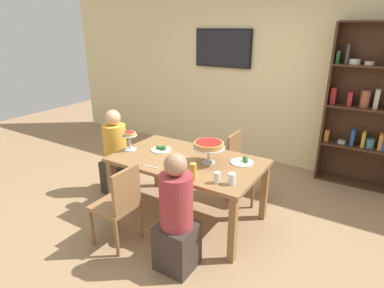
{
  "coord_description": "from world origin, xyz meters",
  "views": [
    {
      "loc": [
        1.76,
        -2.75,
        2.13
      ],
      "look_at": [
        0.0,
        0.1,
        0.89
      ],
      "focal_mm": 29.65,
      "sensor_mm": 36.0,
      "label": 1
    }
  ],
  "objects_px": {
    "diner_head_west": "(116,158)",
    "salad_plate_far_diner": "(161,149)",
    "personal_pizza_stand": "(130,137)",
    "diner_near_right": "(177,221)",
    "water_glass_clear_far": "(232,179)",
    "beer_glass_amber_tall": "(193,172)",
    "cutlery_knife_near": "(151,167)",
    "cutlery_fork_near": "(215,151)",
    "salad_plate_near_diner": "(243,162)",
    "dining_table": "(187,166)",
    "television": "(223,48)",
    "deep_dish_pizza_stand": "(209,146)",
    "salad_plate_spare": "(176,175)",
    "chair_near_left": "(119,202)",
    "bookshelf": "(371,108)",
    "chair_far_right": "(241,163)",
    "water_glass_clear_near": "(217,178)"
  },
  "relations": [
    {
      "from": "deep_dish_pizza_stand",
      "to": "personal_pizza_stand",
      "type": "bearing_deg",
      "value": -171.3
    },
    {
      "from": "salad_plate_spare",
      "to": "cutlery_fork_near",
      "type": "distance_m",
      "value": 0.81
    },
    {
      "from": "dining_table",
      "to": "salad_plate_far_diner",
      "type": "relative_size",
      "value": 6.86
    },
    {
      "from": "personal_pizza_stand",
      "to": "diner_near_right",
      "type": "bearing_deg",
      "value": -30.13
    },
    {
      "from": "deep_dish_pizza_stand",
      "to": "beer_glass_amber_tall",
      "type": "distance_m",
      "value": 0.45
    },
    {
      "from": "diner_head_west",
      "to": "beer_glass_amber_tall",
      "type": "height_order",
      "value": "diner_head_west"
    },
    {
      "from": "bookshelf",
      "to": "diner_head_west",
      "type": "distance_m",
      "value": 3.46
    },
    {
      "from": "bookshelf",
      "to": "beer_glass_amber_tall",
      "type": "distance_m",
      "value": 2.76
    },
    {
      "from": "chair_near_left",
      "to": "salad_plate_far_diner",
      "type": "xyz_separation_m",
      "value": [
        -0.1,
        0.85,
        0.27
      ]
    },
    {
      "from": "beer_glass_amber_tall",
      "to": "cutlery_knife_near",
      "type": "height_order",
      "value": "beer_glass_amber_tall"
    },
    {
      "from": "television",
      "to": "salad_plate_near_diner",
      "type": "height_order",
      "value": "television"
    },
    {
      "from": "diner_near_right",
      "to": "chair_far_right",
      "type": "bearing_deg",
      "value": 1.13
    },
    {
      "from": "television",
      "to": "cutlery_fork_near",
      "type": "relative_size",
      "value": 5.51
    },
    {
      "from": "diner_head_west",
      "to": "salad_plate_spare",
      "type": "distance_m",
      "value": 1.38
    },
    {
      "from": "personal_pizza_stand",
      "to": "diner_head_west",
      "type": "bearing_deg",
      "value": 160.16
    },
    {
      "from": "salad_plate_near_diner",
      "to": "water_glass_clear_far",
      "type": "bearing_deg",
      "value": -78.2
    },
    {
      "from": "television",
      "to": "deep_dish_pizza_stand",
      "type": "bearing_deg",
      "value": -66.61
    },
    {
      "from": "diner_near_right",
      "to": "diner_head_west",
      "type": "bearing_deg",
      "value": 62.44
    },
    {
      "from": "water_glass_clear_near",
      "to": "chair_near_left",
      "type": "bearing_deg",
      "value": -152.43
    },
    {
      "from": "dining_table",
      "to": "salad_plate_spare",
      "type": "distance_m",
      "value": 0.45
    },
    {
      "from": "dining_table",
      "to": "water_glass_clear_far",
      "type": "xyz_separation_m",
      "value": [
        0.68,
        -0.29,
        0.14
      ]
    },
    {
      "from": "diner_head_west",
      "to": "cutlery_fork_near",
      "type": "xyz_separation_m",
      "value": [
        1.29,
        0.37,
        0.25
      ]
    },
    {
      "from": "bookshelf",
      "to": "television",
      "type": "relative_size",
      "value": 2.23
    },
    {
      "from": "diner_near_right",
      "to": "water_glass_clear_far",
      "type": "height_order",
      "value": "diner_near_right"
    },
    {
      "from": "bookshelf",
      "to": "television",
      "type": "height_order",
      "value": "bookshelf"
    },
    {
      "from": "salad_plate_spare",
      "to": "personal_pizza_stand",
      "type": "bearing_deg",
      "value": 160.85
    },
    {
      "from": "dining_table",
      "to": "beer_glass_amber_tall",
      "type": "xyz_separation_m",
      "value": [
        0.32,
        -0.4,
        0.17
      ]
    },
    {
      "from": "dining_table",
      "to": "chair_near_left",
      "type": "bearing_deg",
      "value": -111.39
    },
    {
      "from": "diner_head_west",
      "to": "salad_plate_far_diner",
      "type": "relative_size",
      "value": 4.73
    },
    {
      "from": "salad_plate_spare",
      "to": "cutlery_fork_near",
      "type": "xyz_separation_m",
      "value": [
        0.01,
        0.81,
        -0.01
      ]
    },
    {
      "from": "salad_plate_far_diner",
      "to": "cutlery_knife_near",
      "type": "distance_m",
      "value": 0.48
    },
    {
      "from": "cutlery_fork_near",
      "to": "cutlery_knife_near",
      "type": "height_order",
      "value": "same"
    },
    {
      "from": "water_glass_clear_far",
      "to": "diner_head_west",
      "type": "bearing_deg",
      "value": 170.16
    },
    {
      "from": "personal_pizza_stand",
      "to": "beer_glass_amber_tall",
      "type": "relative_size",
      "value": 1.34
    },
    {
      "from": "personal_pizza_stand",
      "to": "chair_near_left",
      "type": "bearing_deg",
      "value": -57.03
    },
    {
      "from": "bookshelf",
      "to": "diner_near_right",
      "type": "xyz_separation_m",
      "value": [
        -1.25,
        -2.78,
        -0.62
      ]
    },
    {
      "from": "diner_head_west",
      "to": "salad_plate_near_diner",
      "type": "relative_size",
      "value": 4.61
    },
    {
      "from": "television",
      "to": "salad_plate_near_diner",
      "type": "distance_m",
      "value": 2.47
    },
    {
      "from": "salad_plate_far_diner",
      "to": "beer_glass_amber_tall",
      "type": "bearing_deg",
      "value": -32.27
    },
    {
      "from": "salad_plate_near_diner",
      "to": "beer_glass_amber_tall",
      "type": "height_order",
      "value": "beer_glass_amber_tall"
    },
    {
      "from": "bookshelf",
      "to": "cutlery_fork_near",
      "type": "distance_m",
      "value": 2.23
    },
    {
      "from": "dining_table",
      "to": "deep_dish_pizza_stand",
      "type": "height_order",
      "value": "deep_dish_pizza_stand"
    },
    {
      "from": "salad_plate_near_diner",
      "to": "salad_plate_far_diner",
      "type": "xyz_separation_m",
      "value": [
        -0.98,
        -0.17,
        0.0
      ]
    },
    {
      "from": "dining_table",
      "to": "water_glass_clear_near",
      "type": "distance_m",
      "value": 0.66
    },
    {
      "from": "personal_pizza_stand",
      "to": "salad_plate_spare",
      "type": "height_order",
      "value": "personal_pizza_stand"
    },
    {
      "from": "bookshelf",
      "to": "chair_far_right",
      "type": "distance_m",
      "value": 1.91
    },
    {
      "from": "salad_plate_near_diner",
      "to": "water_glass_clear_far",
      "type": "height_order",
      "value": "water_glass_clear_far"
    },
    {
      "from": "water_glass_clear_near",
      "to": "dining_table",
      "type": "bearing_deg",
      "value": 148.44
    },
    {
      "from": "dining_table",
      "to": "diner_near_right",
      "type": "distance_m",
      "value": 0.86
    },
    {
      "from": "deep_dish_pizza_stand",
      "to": "cutlery_fork_near",
      "type": "distance_m",
      "value": 0.42
    }
  ]
}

